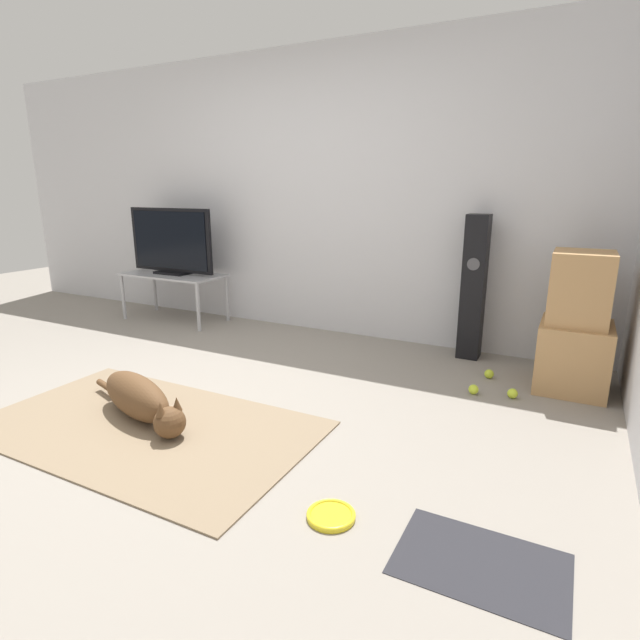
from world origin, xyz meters
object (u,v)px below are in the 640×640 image
(tennis_ball_loose_on_carpet, at_px, (473,389))
(frisbee, at_px, (331,515))
(tv_stand, at_px, (173,279))
(cardboard_box_lower, at_px, (573,356))
(tennis_ball_by_boxes, at_px, (489,374))
(dog, at_px, (140,399))
(floor_speaker, at_px, (474,288))
(tv, at_px, (171,242))
(cardboard_box_upper, at_px, (580,288))
(tennis_ball_near_speaker, at_px, (512,393))

(tennis_ball_loose_on_carpet, bearing_deg, frisbee, -99.72)
(tv_stand, bearing_deg, tennis_ball_loose_on_carpet, -10.21)
(cardboard_box_lower, relative_size, tennis_ball_by_boxes, 7.59)
(dog, distance_m, tv_stand, 2.39)
(cardboard_box_lower, xyz_separation_m, tv_stand, (-3.71, 0.16, 0.20))
(floor_speaker, xyz_separation_m, tennis_ball_by_boxes, (0.23, -0.42, -0.54))
(tennis_ball_by_boxes, relative_size, tennis_ball_loose_on_carpet, 1.00)
(tv, bearing_deg, frisbee, -37.11)
(frisbee, bearing_deg, cardboard_box_upper, 67.60)
(dog, xyz_separation_m, frisbee, (1.41, -0.30, -0.12))
(tv, distance_m, tennis_ball_loose_on_carpet, 3.29)
(dog, distance_m, floor_speaker, 2.59)
(frisbee, relative_size, tennis_ball_near_speaker, 3.15)
(cardboard_box_lower, height_order, floor_speaker, floor_speaker)
(floor_speaker, bearing_deg, tv, -176.20)
(dog, xyz_separation_m, tennis_ball_by_boxes, (1.72, 1.65, -0.10))
(dog, height_order, frisbee, dog)
(frisbee, relative_size, tv, 0.21)
(frisbee, height_order, floor_speaker, floor_speaker)
(floor_speaker, bearing_deg, dog, -125.82)
(tv, bearing_deg, cardboard_box_lower, -2.43)
(tv_stand, distance_m, tennis_ball_by_boxes, 3.23)
(frisbee, xyz_separation_m, floor_speaker, (0.09, 2.37, 0.56))
(dog, distance_m, tennis_ball_near_speaker, 2.35)
(frisbee, distance_m, tv_stand, 3.63)
(cardboard_box_upper, height_order, tennis_ball_by_boxes, cardboard_box_upper)
(frisbee, bearing_deg, tv_stand, 142.93)
(tv, bearing_deg, tennis_ball_loose_on_carpet, -10.26)
(frisbee, height_order, cardboard_box_lower, cardboard_box_lower)
(dog, xyz_separation_m, cardboard_box_lower, (2.25, 1.71, 0.10))
(dog, xyz_separation_m, tennis_ball_loose_on_carpet, (1.68, 1.30, -0.10))
(frisbee, bearing_deg, tennis_ball_by_boxes, 80.71)
(cardboard_box_upper, xyz_separation_m, tv, (-3.70, 0.16, 0.11))
(cardboard_box_upper, bearing_deg, floor_speaker, 154.33)
(dog, bearing_deg, cardboard_box_lower, 37.33)
(cardboard_box_upper, relative_size, floor_speaker, 0.42)
(tv, height_order, tennis_ball_by_boxes, tv)
(tv_stand, height_order, tennis_ball_loose_on_carpet, tv_stand)
(tennis_ball_near_speaker, relative_size, tennis_ball_loose_on_carpet, 1.00)
(frisbee, height_order, tennis_ball_by_boxes, tennis_ball_by_boxes)
(tv, distance_m, tennis_ball_by_boxes, 3.29)
(cardboard_box_upper, distance_m, floor_speaker, 0.83)
(tennis_ball_by_boxes, bearing_deg, cardboard_box_lower, 7.25)
(tennis_ball_by_boxes, bearing_deg, tennis_ball_near_speaker, -56.66)
(tennis_ball_near_speaker, bearing_deg, dog, -144.94)
(cardboard_box_lower, relative_size, floor_speaker, 0.44)
(cardboard_box_lower, relative_size, tv, 0.50)
(tennis_ball_near_speaker, bearing_deg, tennis_ball_loose_on_carpet, -168.83)
(dog, distance_m, tennis_ball_loose_on_carpet, 2.13)
(dog, distance_m, tennis_ball_by_boxes, 2.39)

